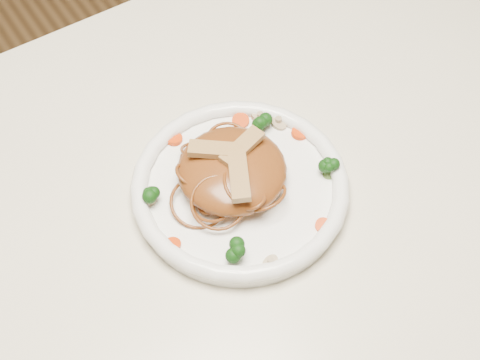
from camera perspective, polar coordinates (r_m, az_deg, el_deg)
table at (r=0.91m, az=-2.55°, el=-7.36°), size 1.20×0.80×0.75m
plate at (r=0.84m, az=0.00°, el=-0.87°), size 0.31×0.31×0.02m
noodle_mound at (r=0.82m, az=-0.64°, el=0.79°), size 0.15×0.15×0.04m
chicken_a at (r=0.81m, az=0.16°, el=2.65°), size 0.06×0.04×0.01m
chicken_b at (r=0.81m, az=-1.99°, el=2.42°), size 0.06×0.05×0.01m
chicken_c at (r=0.79m, az=-0.07°, el=0.32°), size 0.05×0.07×0.01m
broccoli_0 at (r=0.88m, az=1.58°, el=4.80°), size 0.03×0.03×0.03m
broccoli_1 at (r=0.82m, az=-7.39°, el=-1.00°), size 0.03×0.03×0.03m
broccoli_2 at (r=0.77m, az=-0.61°, el=-5.56°), size 0.03×0.03×0.03m
broccoli_3 at (r=0.84m, az=7.19°, el=0.98°), size 0.03×0.03×0.03m
carrot_0 at (r=0.89m, az=0.05°, el=4.76°), size 0.02×0.02×0.00m
carrot_1 at (r=0.79m, az=-5.40°, el=-5.14°), size 0.02×0.02×0.00m
carrot_2 at (r=0.88m, az=4.80°, el=3.78°), size 0.02×0.02×0.00m
carrot_3 at (r=0.88m, az=-5.29°, el=3.30°), size 0.02×0.02×0.00m
carrot_4 at (r=0.81m, az=6.67°, el=-3.65°), size 0.02×0.02×0.00m
mushroom_0 at (r=0.78m, az=2.45°, el=-6.65°), size 0.02×0.02×0.01m
mushroom_1 at (r=0.89m, az=3.08°, el=4.64°), size 0.03×0.03×0.01m
mushroom_2 at (r=0.83m, az=-7.41°, el=-1.58°), size 0.03×0.03×0.01m
mushroom_3 at (r=0.90m, az=1.62°, el=5.02°), size 0.03×0.03×0.01m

